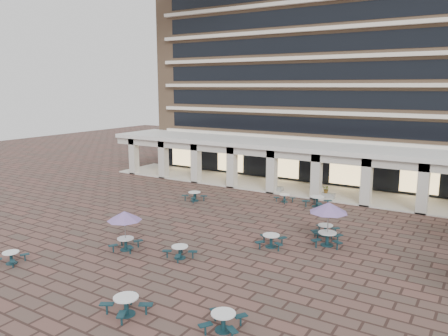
{
  "coord_description": "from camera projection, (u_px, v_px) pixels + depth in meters",
  "views": [
    {
      "loc": [
        14.62,
        -23.03,
        9.63
      ],
      "look_at": [
        -1.44,
        3.0,
        3.87
      ],
      "focal_mm": 35.0,
      "sensor_mm": 36.0,
      "label": 1
    }
  ],
  "objects": [
    {
      "name": "ground",
      "position": [
        219.0,
        235.0,
        28.58
      ],
      "size": [
        120.0,
        120.0,
        0.0
      ],
      "primitive_type": "plane",
      "color": "brown",
      "rests_on": "ground"
    },
    {
      "name": "apartment_building",
      "position": [
        343.0,
        58.0,
        47.55
      ],
      "size": [
        40.0,
        15.5,
        25.2
      ],
      "color": "#977355",
      "rests_on": "ground"
    },
    {
      "name": "retail_arcade",
      "position": [
        304.0,
        159.0,
        40.41
      ],
      "size": [
        42.0,
        6.6,
        4.4
      ],
      "color": "white",
      "rests_on": "ground"
    },
    {
      "name": "picnic_table_1",
      "position": [
        11.0,
        257.0,
        23.99
      ],
      "size": [
        1.76,
        1.76,
        0.66
      ],
      "rotation": [
        0.0,
        0.0,
        0.32
      ],
      "color": "#123036",
      "rests_on": "ground"
    },
    {
      "name": "picnic_table_2",
      "position": [
        126.0,
        304.0,
        18.59
      ],
      "size": [
        2.11,
        2.11,
        0.81
      ],
      "rotation": [
        0.0,
        0.0,
        -0.25
      ],
      "color": "#123036",
      "rests_on": "ground"
    },
    {
      "name": "picnic_table_3",
      "position": [
        223.0,
        320.0,
        17.39
      ],
      "size": [
        1.93,
        1.93,
        0.76
      ],
      "rotation": [
        0.0,
        0.0,
        0.22
      ],
      "color": "#123036",
      "rests_on": "ground"
    },
    {
      "name": "picnic_table_5",
      "position": [
        180.0,
        251.0,
        24.74
      ],
      "size": [
        1.88,
        1.88,
        0.71
      ],
      "rotation": [
        0.0,
        0.0,
        -0.3
      ],
      "color": "#123036",
      "rests_on": "ground"
    },
    {
      "name": "picnic_table_6",
      "position": [
        125.0,
        217.0,
        25.68
      ],
      "size": [
        2.06,
        2.06,
        2.38
      ],
      "rotation": [
        0.0,
        0.0,
        0.31
      ],
      "color": "#123036",
      "rests_on": "ground"
    },
    {
      "name": "picnic_table_7",
      "position": [
        325.0,
        229.0,
        28.46
      ],
      "size": [
        1.73,
        1.73,
        0.73
      ],
      "rotation": [
        0.0,
        0.0,
        0.08
      ],
      "color": "#123036",
      "rests_on": "ground"
    },
    {
      "name": "picnic_table_8",
      "position": [
        194.0,
        195.0,
        37.1
      ],
      "size": [
        2.07,
        2.07,
        0.78
      ],
      "rotation": [
        0.0,
        0.0,
        -0.31
      ],
      "color": "#123036",
      "rests_on": "ground"
    },
    {
      "name": "picnic_table_10",
      "position": [
        271.0,
        240.0,
        26.45
      ],
      "size": [
        2.0,
        2.0,
        0.77
      ],
      "rotation": [
        0.0,
        0.0,
        0.24
      ],
      "color": "#123036",
      "rests_on": "ground"
    },
    {
      "name": "picnic_table_11",
      "position": [
        329.0,
        209.0,
        26.37
      ],
      "size": [
        2.34,
        2.34,
        2.71
      ],
      "rotation": [
        0.0,
        0.0,
        0.28
      ],
      "color": "#123036",
      "rests_on": "ground"
    },
    {
      "name": "picnic_table_12",
      "position": [
        285.0,
        197.0,
        36.75
      ],
      "size": [
        1.76,
        1.76,
        0.65
      ],
      "rotation": [
        0.0,
        0.0,
        -0.36
      ],
      "color": "#123036",
      "rests_on": "ground"
    },
    {
      "name": "picnic_table_13",
      "position": [
        317.0,
        201.0,
        35.26
      ],
      "size": [
        2.18,
        2.18,
        0.86
      ],
      "rotation": [
        0.0,
        0.0,
        -0.2
      ],
      "color": "#123036",
      "rests_on": "ground"
    },
    {
      "name": "planter_left",
      "position": [
        275.0,
        186.0,
        40.31
      ],
      "size": [
        1.5,
        0.8,
        1.29
      ],
      "color": "#969690",
      "rests_on": "ground"
    },
    {
      "name": "planter_right",
      "position": [
        326.0,
        194.0,
        37.81
      ],
      "size": [
        1.5,
        0.65,
        1.19
      ],
      "color": "#969690",
      "rests_on": "ground"
    }
  ]
}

